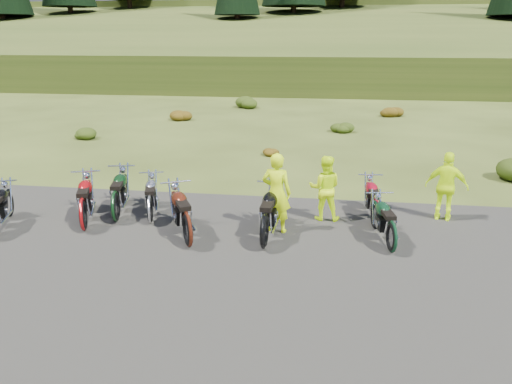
# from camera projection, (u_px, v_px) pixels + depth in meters

# --- Properties ---
(ground) EXTENTS (300.00, 300.00, 0.00)m
(ground) POSITION_uv_depth(u_px,v_px,m) (236.00, 254.00, 10.82)
(ground) COLOR #323E14
(ground) RESTS_ON ground
(gravel_pad) EXTENTS (20.00, 12.00, 0.04)m
(gravel_pad) POSITION_uv_depth(u_px,v_px,m) (216.00, 301.00, 8.93)
(gravel_pad) COLOR black
(gravel_pad) RESTS_ON ground
(hill_slope) EXTENTS (300.00, 45.97, 9.37)m
(hill_slope) POSITION_uv_depth(u_px,v_px,m) (314.00, 75.00, 57.96)
(hill_slope) COLOR #304216
(hill_slope) RESTS_ON ground
(hill_plateau) EXTENTS (300.00, 90.00, 9.17)m
(hill_plateau) POSITION_uv_depth(u_px,v_px,m) (323.00, 54.00, 114.53)
(hill_plateau) COLOR #304216
(hill_plateau) RESTS_ON ground
(shrub_1) EXTENTS (1.03, 1.03, 0.61)m
(shrub_1) POSITION_uv_depth(u_px,v_px,m) (84.00, 132.00, 22.62)
(shrub_1) COLOR #24380E
(shrub_1) RESTS_ON ground
(shrub_2) EXTENTS (1.30, 1.30, 0.77)m
(shrub_2) POSITION_uv_depth(u_px,v_px,m) (180.00, 114.00, 27.20)
(shrub_2) COLOR #5C370B
(shrub_2) RESTS_ON ground
(shrub_3) EXTENTS (1.56, 1.56, 0.92)m
(shrub_3) POSITION_uv_depth(u_px,v_px,m) (247.00, 101.00, 31.78)
(shrub_3) COLOR #24380E
(shrub_3) RESTS_ON ground
(shrub_4) EXTENTS (0.77, 0.77, 0.45)m
(shrub_4) POSITION_uv_depth(u_px,v_px,m) (269.00, 150.00, 19.48)
(shrub_4) COLOR #5C370B
(shrub_4) RESTS_ON ground
(shrub_5) EXTENTS (1.03, 1.03, 0.61)m
(shrub_5) POSITION_uv_depth(u_px,v_px,m) (341.00, 126.00, 24.05)
(shrub_5) COLOR #24380E
(shrub_5) RESTS_ON ground
(shrub_6) EXTENTS (1.30, 1.30, 0.77)m
(shrub_6) POSITION_uv_depth(u_px,v_px,m) (391.00, 110.00, 28.63)
(shrub_6) COLOR #5C370B
(shrub_6) RESTS_ON ground
(motorcycle_1) EXTENTS (1.49, 2.37, 1.18)m
(motorcycle_1) POSITION_uv_depth(u_px,v_px,m) (85.00, 231.00, 12.08)
(motorcycle_1) COLOR maroon
(motorcycle_1) RESTS_ON ground
(motorcycle_2) EXTENTS (1.23, 2.34, 1.17)m
(motorcycle_2) POSITION_uv_depth(u_px,v_px,m) (117.00, 222.00, 12.65)
(motorcycle_2) COLOR black
(motorcycle_2) RESTS_ON ground
(motorcycle_3) EXTENTS (1.18, 2.10, 1.04)m
(motorcycle_3) POSITION_uv_depth(u_px,v_px,m) (151.00, 224.00, 12.55)
(motorcycle_3) COLOR #B4B4B9
(motorcycle_3) RESTS_ON ground
(motorcycle_4) EXTENTS (1.71, 2.36, 1.19)m
(motorcycle_4) POSITION_uv_depth(u_px,v_px,m) (188.00, 247.00, 11.16)
(motorcycle_4) COLOR #45170B
(motorcycle_4) RESTS_ON ground
(motorcycle_5) EXTENTS (0.81, 2.30, 1.19)m
(motorcycle_5) POSITION_uv_depth(u_px,v_px,m) (264.00, 249.00, 11.08)
(motorcycle_5) COLOR black
(motorcycle_5) RESTS_ON ground
(motorcycle_6) EXTENTS (0.79, 2.01, 1.03)m
(motorcycle_6) POSITION_uv_depth(u_px,v_px,m) (374.00, 226.00, 12.39)
(motorcycle_6) COLOR maroon
(motorcycle_6) RESTS_ON ground
(motorcycle_7) EXTENTS (1.00, 2.06, 1.03)m
(motorcycle_7) POSITION_uv_depth(u_px,v_px,m) (390.00, 253.00, 10.88)
(motorcycle_7) COLOR black
(motorcycle_7) RESTS_ON ground
(person_middle) EXTENTS (0.77, 0.57, 1.92)m
(person_middle) POSITION_uv_depth(u_px,v_px,m) (276.00, 194.00, 11.73)
(person_middle) COLOR #D4F80D
(person_middle) RESTS_ON ground
(person_right_a) EXTENTS (0.82, 0.64, 1.66)m
(person_right_a) POSITION_uv_depth(u_px,v_px,m) (325.00, 189.00, 12.55)
(person_right_a) COLOR #D4F80D
(person_right_a) RESTS_ON ground
(person_right_b) EXTENTS (1.11, 0.69, 1.76)m
(person_right_b) POSITION_uv_depth(u_px,v_px,m) (446.00, 188.00, 12.50)
(person_right_b) COLOR #D4F80D
(person_right_b) RESTS_ON ground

